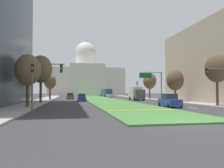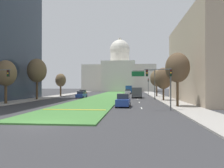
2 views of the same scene
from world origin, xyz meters
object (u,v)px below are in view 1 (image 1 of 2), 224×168
traffic_light_far_right (137,87)px  sedan_lead_stopped (170,101)px  street_tree_right_far (150,81)px  traffic_light_near_left (41,76)px  sedan_midblock (82,98)px  overhead_guide_sign (153,80)px  street_tree_right_mid (175,80)px  street_tree_left_far (50,82)px  sedan_distant (70,96)px  street_tree_left_mid (41,69)px  street_tree_right_near (217,68)px  city_bus (106,92)px  box_truck_delivery (136,93)px  sedan_far_horizon (109,95)px  capitol_building (86,79)px  traffic_light_near_right (222,79)px  street_tree_left_near (28,70)px

traffic_light_far_right → sedan_lead_stopped: bearing=-99.9°
traffic_light_far_right → street_tree_right_far: 5.95m
traffic_light_near_left → sedan_midblock: 26.18m
overhead_guide_sign → street_tree_right_mid: size_ratio=0.98×
sedan_lead_stopped → street_tree_left_far: bearing=124.0°
sedan_lead_stopped → sedan_distant: size_ratio=0.95×
street_tree_left_far → traffic_light_far_right: bearing=16.2°
street_tree_left_mid → sedan_midblock: 12.06m
street_tree_right_near → sedan_lead_stopped: bearing=-177.3°
street_tree_right_mid → city_bus: street_tree_right_mid is taller
street_tree_right_near → box_truck_delivery: bearing=103.1°
sedan_far_horizon → box_truck_delivery: bearing=-83.4°
capitol_building → street_tree_right_mid: capitol_building is taller
street_tree_left_mid → traffic_light_far_right: bearing=40.6°
street_tree_right_near → street_tree_left_mid: (-26.35, 12.71, 0.59)m
sedan_lead_stopped → city_bus: (-0.00, 54.43, 0.91)m
traffic_light_far_right → street_tree_right_far: street_tree_right_far is taller
traffic_light_near_right → street_tree_right_mid: bearing=82.2°
street_tree_right_near → sedan_lead_stopped: street_tree_right_near is taller
box_truck_delivery → sedan_far_horizon: bearing=96.6°
sedan_midblock → traffic_light_near_right: bearing=-56.7°
traffic_light_near_left → sedan_distant: traffic_light_near_left is taller
traffic_light_far_right → street_tree_left_mid: 32.63m
street_tree_left_mid → box_truck_delivery: (21.03, 10.09, -4.47)m
street_tree_left_mid → traffic_light_near_left: bearing=-82.7°
overhead_guide_sign → sedan_distant: bearing=137.5°
sedan_midblock → street_tree_right_near: bearing=-47.4°
street_tree_right_mid → sedan_far_horizon: bearing=103.4°
box_truck_delivery → street_tree_right_far: bearing=45.7°
street_tree_right_near → sedan_far_horizon: 46.49m
traffic_light_near_right → city_bus: size_ratio=0.47×
traffic_light_near_right → street_tree_right_far: (2.73, 32.78, 1.19)m
overhead_guide_sign → sedan_distant: size_ratio=1.41×
street_tree_left_far → box_truck_delivery: (20.65, -4.00, -2.78)m
street_tree_right_near → traffic_light_far_right: bearing=92.8°
street_tree_right_near → sedan_far_horizon: street_tree_right_near is taller
street_tree_left_far → sedan_far_horizon: bearing=46.2°
traffic_light_far_right → city_bus: (-5.97, 20.21, -1.54)m
street_tree_left_near → sedan_lead_stopped: (19.00, -2.23, -4.13)m
sedan_lead_stopped → street_tree_right_mid: bearing=60.4°
street_tree_left_near → sedan_far_horizon: (18.67, 43.69, -4.20)m
traffic_light_near_left → sedan_lead_stopped: bearing=16.4°
capitol_building → street_tree_left_mid: bearing=-99.9°
sedan_distant → box_truck_delivery: bearing=-32.8°
sedan_far_horizon → capitol_building: bearing=97.3°
sedan_far_horizon → sedan_midblock: bearing=-112.8°
street_tree_right_far → sedan_midblock: street_tree_right_far is taller
street_tree_right_near → box_truck_delivery: street_tree_right_near is taller
overhead_guide_sign → sedan_lead_stopped: (-4.32, -17.05, -3.76)m
capitol_building → sedan_far_horizon: bearing=-82.7°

